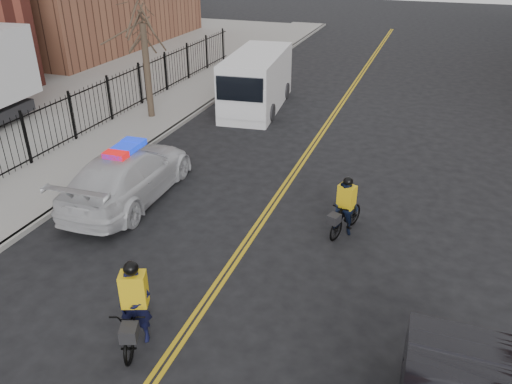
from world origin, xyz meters
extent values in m
plane|color=black|center=(0.00, 0.00, 0.00)|extent=(120.00, 120.00, 0.00)
cube|color=gold|center=(-0.08, 8.00, 0.01)|extent=(0.10, 60.00, 0.01)
cube|color=gold|center=(0.08, 8.00, 0.01)|extent=(0.10, 60.00, 0.01)
cube|color=gray|center=(-7.50, 8.00, 0.07)|extent=(3.00, 60.00, 0.15)
cube|color=gray|center=(-6.00, 8.00, 0.07)|extent=(0.20, 60.00, 0.15)
cylinder|color=#34291E|center=(-7.60, 10.00, 2.15)|extent=(0.28, 0.28, 4.00)
imported|color=silver|center=(-4.36, 3.16, 0.80)|extent=(2.50, 5.62, 1.60)
cube|color=#0C26CC|center=(-4.36, 3.16, 1.68)|extent=(0.73, 1.50, 0.16)
cube|color=silver|center=(-3.73, 13.23, 1.28)|extent=(2.84, 6.20, 2.55)
cube|color=silver|center=(-3.45, 10.64, 1.06)|extent=(2.25, 1.11, 1.33)
cube|color=black|center=(-3.40, 10.20, 1.72)|extent=(2.00, 0.32, 1.00)
cylinder|color=black|center=(-4.59, 11.36, 0.39)|extent=(0.36, 0.80, 0.78)
cylinder|color=black|center=(-2.49, 11.58, 0.39)|extent=(0.36, 0.80, 0.78)
cylinder|color=black|center=(-4.96, 14.89, 0.39)|extent=(0.36, 0.80, 0.78)
cylinder|color=black|center=(-2.86, 15.11, 0.39)|extent=(0.36, 0.80, 0.78)
cylinder|color=black|center=(-13.89, 8.10, 0.54)|extent=(0.12, 0.12, 1.08)
imported|color=black|center=(-0.80, -2.13, 0.51)|extent=(1.32, 2.07, 1.03)
imported|color=black|center=(-0.80, -2.13, 0.88)|extent=(0.75, 0.62, 1.76)
cube|color=yellow|center=(-0.80, -2.13, 1.27)|extent=(0.59, 0.50, 0.74)
sphere|color=black|center=(-0.80, -2.13, 1.77)|extent=(0.30, 0.30, 0.30)
cube|color=black|center=(-0.56, -2.77, 0.80)|extent=(0.43, 0.45, 0.27)
imported|color=black|center=(2.36, 3.39, 0.51)|extent=(0.99, 1.76, 1.02)
imported|color=black|center=(2.36, 3.39, 0.79)|extent=(0.91, 0.81, 1.57)
cube|color=yellow|center=(2.36, 3.39, 1.13)|extent=(0.52, 0.43, 0.66)
sphere|color=black|center=(2.36, 3.39, 1.58)|extent=(0.26, 0.26, 0.26)
cube|color=black|center=(2.16, 2.81, 0.71)|extent=(0.37, 0.40, 0.24)
camera|label=1|loc=(4.06, -8.62, 7.44)|focal=35.00mm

